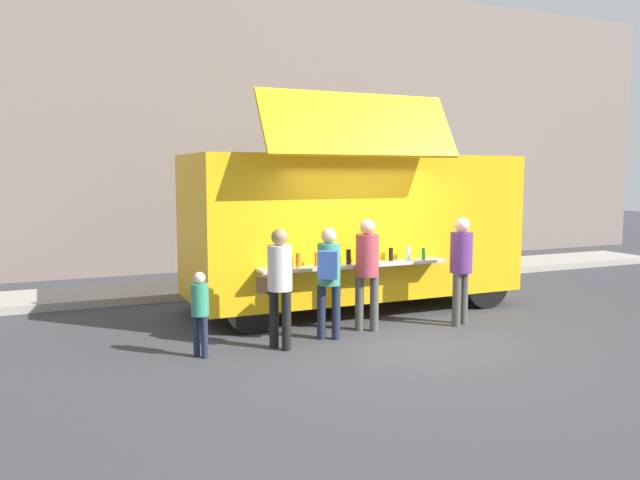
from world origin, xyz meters
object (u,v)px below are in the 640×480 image
at_px(trash_bin, 442,255).
at_px(customer_mid_with_backpack, 329,272).
at_px(customer_front_ordering, 367,264).
at_px(food_truck_main, 353,225).
at_px(customer_rear_waiting, 279,278).
at_px(child_near_queue, 200,306).
at_px(customer_extra_browsing, 461,261).

distance_m(trash_bin, customer_mid_with_backpack, 6.36).
bearing_deg(customer_front_ordering, food_truck_main, 12.14).
bearing_deg(customer_mid_with_backpack, customer_rear_waiting, 128.42).
distance_m(customer_rear_waiting, child_near_queue, 1.13).
relative_size(food_truck_main, customer_mid_with_backpack, 3.54).
relative_size(trash_bin, customer_extra_browsing, 0.58).
bearing_deg(customer_front_ordering, trash_bin, -15.13).
relative_size(trash_bin, child_near_queue, 0.89).
height_order(customer_mid_with_backpack, child_near_queue, customer_mid_with_backpack).
relative_size(food_truck_main, child_near_queue, 5.10).
relative_size(customer_mid_with_backpack, child_near_queue, 1.44).
xyz_separation_m(food_truck_main, child_near_queue, (-3.19, -1.90, -0.82)).
distance_m(trash_bin, customer_rear_waiting, 7.08).
relative_size(customer_rear_waiting, child_near_queue, 1.47).
xyz_separation_m(food_truck_main, customer_mid_with_backpack, (-1.30, -1.80, -0.49)).
bearing_deg(trash_bin, customer_mid_with_backpack, -139.45).
height_order(customer_mid_with_backpack, customer_extra_browsing, customer_extra_browsing).
xyz_separation_m(trash_bin, customer_extra_browsing, (-2.52, -4.15, 0.52)).
bearing_deg(food_truck_main, customer_mid_with_backpack, -126.04).
bearing_deg(customer_extra_browsing, customer_mid_with_backpack, 64.93).
distance_m(food_truck_main, trash_bin, 4.33).
height_order(trash_bin, customer_extra_browsing, customer_extra_browsing).
relative_size(trash_bin, customer_mid_with_backpack, 0.62).
bearing_deg(child_near_queue, customer_extra_browsing, -30.09).
distance_m(food_truck_main, customer_front_ordering, 1.71).
height_order(customer_rear_waiting, customer_extra_browsing, customer_extra_browsing).
height_order(food_truck_main, trash_bin, food_truck_main).
height_order(food_truck_main, customer_front_ordering, food_truck_main).
height_order(trash_bin, customer_mid_with_backpack, customer_mid_with_backpack).
bearing_deg(customer_rear_waiting, customer_front_ordering, -17.04).
distance_m(trash_bin, child_near_queue, 7.93).
bearing_deg(customer_rear_waiting, customer_mid_with_backpack, -20.86).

